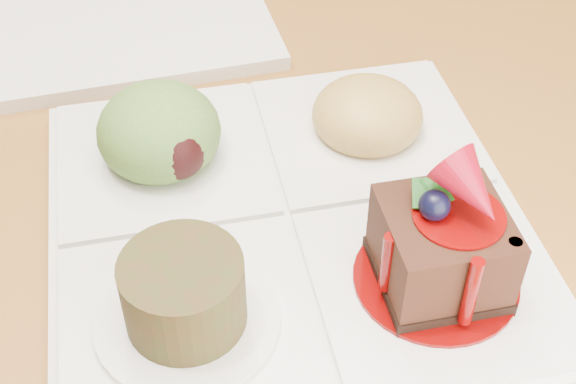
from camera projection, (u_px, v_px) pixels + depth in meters
ground at (79, 326)px, 1.37m from camera, size 6.00×6.00×0.00m
sampler_plate at (283, 203)px, 0.48m from camera, size 0.37×0.37×0.11m
second_plate at (102, 2)px, 0.68m from camera, size 0.34×0.34×0.01m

